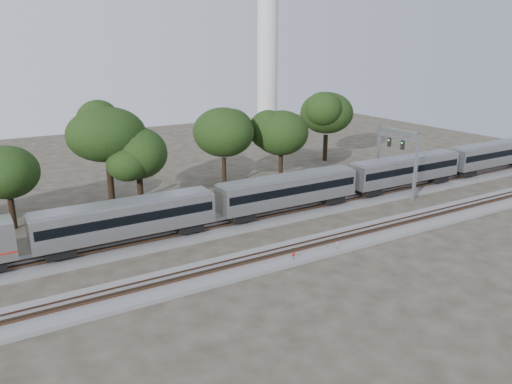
# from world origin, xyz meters

# --- Properties ---
(ground) EXTENTS (160.00, 160.00, 0.00)m
(ground) POSITION_xyz_m (0.00, 0.00, 0.00)
(ground) COLOR #383328
(ground) RESTS_ON ground
(track_far) EXTENTS (160.00, 5.00, 0.73)m
(track_far) POSITION_xyz_m (0.00, 6.00, 0.21)
(track_far) COLOR slate
(track_far) RESTS_ON ground
(track_near) EXTENTS (160.00, 5.00, 0.73)m
(track_near) POSITION_xyz_m (0.00, -4.00, 0.21)
(track_near) COLOR slate
(track_near) RESTS_ON ground
(train) EXTENTS (96.24, 3.32, 4.90)m
(train) POSITION_xyz_m (10.06, 6.00, 3.37)
(train) COLOR #AAADB2
(train) RESTS_ON ground
(switch_stand_red) EXTENTS (0.34, 0.10, 1.09)m
(switch_stand_red) POSITION_xyz_m (2.46, -5.83, 0.69)
(switch_stand_red) COLOR #512D19
(switch_stand_red) RESTS_ON ground
(switch_stand_white) EXTENTS (0.35, 0.14, 1.12)m
(switch_stand_white) POSITION_xyz_m (7.75, -5.97, 0.72)
(switch_stand_white) COLOR #512D19
(switch_stand_white) RESTS_ON ground
(switch_lever) EXTENTS (0.56, 0.43, 0.30)m
(switch_lever) POSITION_xyz_m (6.05, -5.13, 0.15)
(switch_lever) COLOR #512D19
(switch_lever) RESTS_ON ground
(signal_gantry) EXTENTS (0.63, 7.52, 9.14)m
(signal_gantry) POSITION_xyz_m (27.89, 6.00, 6.66)
(signal_gantry) COLOR gray
(signal_gantry) RESTS_ON ground
(tree_2) EXTENTS (6.77, 6.77, 9.55)m
(tree_2) POSITION_xyz_m (-19.58, 18.33, 6.64)
(tree_2) COLOR black
(tree_2) RESTS_ON ground
(tree_3) EXTENTS (9.78, 9.78, 13.79)m
(tree_3) POSITION_xyz_m (-7.95, 19.70, 9.61)
(tree_3) COLOR black
(tree_3) RESTS_ON ground
(tree_4) EXTENTS (7.30, 7.30, 10.29)m
(tree_4) POSITION_xyz_m (-4.55, 18.53, 7.16)
(tree_4) COLOR black
(tree_4) RESTS_ON ground
(tree_5) EXTENTS (8.33, 8.33, 11.75)m
(tree_5) POSITION_xyz_m (8.90, 21.08, 8.18)
(tree_5) COLOR black
(tree_5) RESTS_ON ground
(tree_6) EXTENTS (7.55, 7.55, 10.65)m
(tree_6) POSITION_xyz_m (18.12, 20.03, 7.41)
(tree_6) COLOR black
(tree_6) RESTS_ON ground
(tree_7) EXTENTS (8.71, 8.71, 12.28)m
(tree_7) POSITION_xyz_m (32.70, 27.54, 8.55)
(tree_7) COLOR black
(tree_7) RESTS_ON ground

